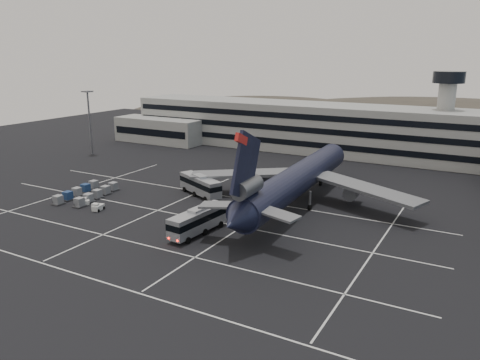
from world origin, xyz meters
The scene contains 11 objects.
ground centered at (0.00, 0.00, 0.00)m, with size 260.00×260.00×0.00m, color black.
lane_markings centered at (0.95, 0.72, 0.01)m, with size 90.00×55.62×0.01m.
terminal centered at (-2.95, 71.14, 6.93)m, with size 125.00×26.00×24.00m.
hills centered at (17.99, 170.00, -12.07)m, with size 352.00×180.00×44.00m.
lightpole_left centered at (-55.00, 35.00, 11.82)m, with size 2.40×2.40×18.28m.
trijet_main centered at (15.57, 19.32, 5.25)m, with size 47.41×57.63×18.08m.
bus_near centered at (7.19, -1.96, 2.37)m, with size 3.95×12.45×4.33m.
bus_far centered at (-4.35, 15.93, 2.38)m, with size 12.32×7.93×4.35m.
tug_a centered at (-15.66, -1.52, 0.66)m, with size 1.84×2.56×1.50m.
tug_b centered at (-20.41, 0.15, 0.59)m, with size 2.36×2.34×1.34m.
uld_cluster centered at (-23.91, 3.64, 0.88)m, with size 9.26×14.85×1.80m.
Camera 1 is at (47.80, -61.04, 28.25)m, focal length 35.00 mm.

